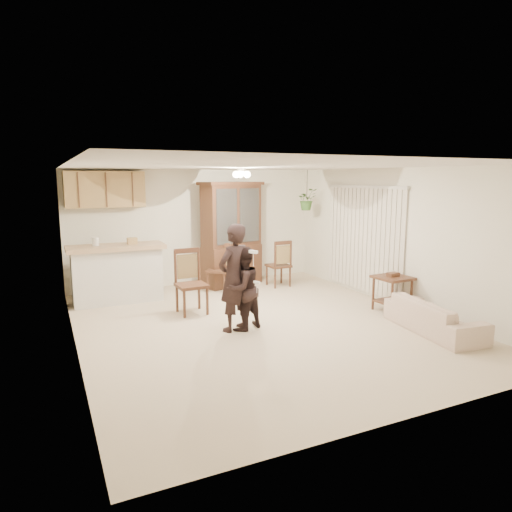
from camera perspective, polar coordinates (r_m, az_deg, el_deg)
name	(u,v)px	position (r m, az deg, el deg)	size (l,w,h in m)	color
floor	(260,324)	(7.41, 0.51, -8.51)	(6.50, 6.50, 0.00)	beige
ceiling	(260,166)	(7.04, 0.54, 11.21)	(5.50, 6.50, 0.02)	silver
wall_back	(196,227)	(10.12, -7.48, 3.58)	(5.50, 0.02, 2.50)	silver
wall_front	(412,295)	(4.47, 18.94, -4.62)	(5.50, 0.02, 2.50)	silver
wall_left	(71,261)	(6.44, -22.12, -0.54)	(0.02, 6.50, 2.50)	silver
wall_right	(397,238)	(8.66, 17.18, 2.20)	(0.02, 6.50, 2.50)	silver
breakfast_bar	(117,276)	(8.96, -16.93, -2.41)	(1.60, 0.55, 1.00)	silver
bar_top	(116,247)	(8.86, -17.11, 1.07)	(1.75, 0.70, 0.08)	tan
upper_cabinets	(105,189)	(9.48, -18.36, 7.92)	(1.50, 0.34, 0.70)	brown
vertical_blinds	(363,240)	(9.33, 13.25, 1.96)	(0.06, 2.30, 2.10)	beige
ceiling_fixture	(241,173)	(8.21, -1.87, 10.29)	(0.36, 0.36, 0.20)	#F6E2B8
hanging_plant	(307,199)	(10.26, 6.37, 7.04)	(0.43, 0.37, 0.48)	#386227
plant_cord	(307,185)	(10.25, 6.40, 8.86)	(0.01, 0.01, 0.65)	black
sofa	(434,308)	(7.46, 21.40, -6.12)	(1.87, 0.73, 0.73)	beige
adult	(234,273)	(6.91, -2.76, -2.13)	(0.66, 0.43, 1.80)	black
child	(243,287)	(6.99, -1.68, -3.87)	(0.66, 0.51, 1.35)	black
china_hutch	(232,235)	(9.90, -3.08, 2.67)	(1.51, 0.91, 2.24)	#3A1E15
side_table	(392,293)	(8.38, 16.64, -4.46)	(0.60, 0.60, 0.69)	#3A1E15
chair_bar	(192,296)	(7.98, -8.02, -4.92)	(0.51, 0.51, 1.11)	#3A1E15
chair_hutch_left	(219,278)	(9.48, -4.70, -2.74)	(0.61, 0.61, 0.98)	#3A1E15
chair_hutch_right	(278,273)	(9.91, 2.81, -2.14)	(0.46, 0.46, 1.01)	#3A1E15
controller_adult	(253,252)	(6.59, -0.33, 0.53)	(0.04, 0.14, 0.04)	white
controller_child	(257,282)	(6.76, 0.11, -3.32)	(0.03, 0.11, 0.03)	white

